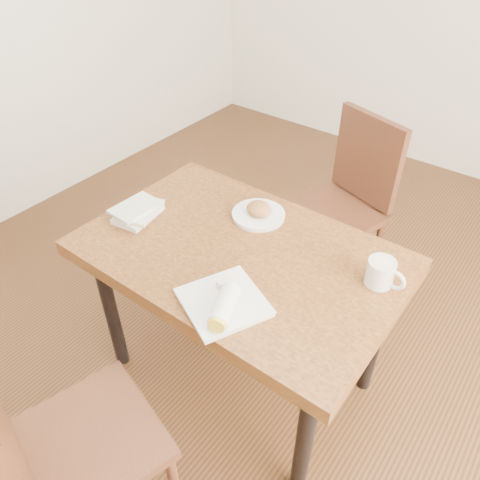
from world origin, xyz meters
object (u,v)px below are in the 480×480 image
Objects in this scene: chair_near at (56,445)px; book_stack at (138,211)px; coffee_mug at (382,272)px; plate_scone at (259,213)px; plate_burrito at (224,303)px; chair_far at (347,195)px; table at (240,268)px.

chair_near is 0.90m from book_stack.
plate_scone is at bearing 173.25° from coffee_mug.
coffee_mug is 0.43× the size of plate_burrito.
plate_scone is (-0.10, -0.66, 0.22)m from chair_far.
plate_burrito is (0.21, -0.48, 0.00)m from plate_scone.
chair_near reaches higher than coffee_mug.
plate_scone reaches higher than table.
plate_burrito reaches higher than book_stack.
chair_far reaches higher than plate_burrito.
chair_far is at bearing 81.69° from plate_scone.
plate_scone is at bearing 113.10° from plate_burrito.
chair_far is 4.38× the size of plate_scone.
chair_near is 4.38× the size of plate_scone.
chair_near is at bearing -117.96° from coffee_mug.
chair_near is at bearing -60.92° from book_stack.
book_stack is at bearing -117.16° from chair_far.
book_stack is (-0.60, 0.19, -0.00)m from plate_burrito.
chair_far is 2.85× the size of plate_burrito.
plate_burrito is (0.11, -1.14, 0.23)m from chair_far.
coffee_mug is 0.98m from book_stack.
book_stack is at bearing 119.08° from chair_near.
table is at bearing -72.20° from plate_scone.
chair_far is at bearing 87.83° from chair_near.
chair_near is 4.30× the size of book_stack.
coffee_mug is (0.46, -0.73, 0.25)m from chair_far.
chair_far is (0.03, 0.88, -0.11)m from table.
table is at bearing 87.42° from chair_near.
plate_burrito is at bearing -84.54° from chair_far.
coffee_mug reaches higher than plate_scone.
chair_near reaches higher than table.
chair_near is 6.71× the size of coffee_mug.
coffee_mug is (0.53, 0.99, 0.25)m from chair_near.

